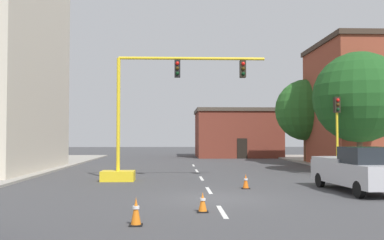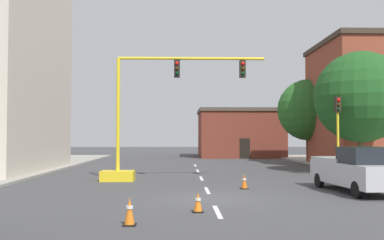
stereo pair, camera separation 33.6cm
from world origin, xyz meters
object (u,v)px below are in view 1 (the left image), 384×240
object	(u,v)px
tree_right_mid	(359,97)
traffic_light_pole_right	(337,118)
traffic_cone_roadside_b	(136,212)
traffic_cone_roadside_c	(246,182)
tree_right_far	(306,110)
traffic_cone_roadside_a	(203,202)
traffic_signal_gantry	(139,140)
pickup_truck_silver	(358,170)

from	to	relation	value
tree_right_mid	traffic_light_pole_right	bearing A→B (deg)	-135.86
traffic_cone_roadside_b	traffic_cone_roadside_c	distance (m)	9.19
tree_right_far	traffic_cone_roadside_a	size ratio (longest dim) A/B	11.83
traffic_signal_gantry	traffic_cone_roadside_a	size ratio (longest dim) A/B	13.95
traffic_light_pole_right	traffic_cone_roadside_a	distance (m)	14.91
tree_right_mid	tree_right_far	size ratio (longest dim) A/B	1.05
traffic_signal_gantry	traffic_light_pole_right	xyz separation A→B (m)	(11.69, 1.76, 1.29)
tree_right_far	pickup_truck_silver	distance (m)	20.91
tree_right_far	traffic_cone_roadside_c	bearing A→B (deg)	-114.65
traffic_signal_gantry	traffic_light_pole_right	bearing A→B (deg)	8.56
traffic_cone_roadside_a	pickup_truck_silver	bearing A→B (deg)	33.71
traffic_light_pole_right	pickup_truck_silver	bearing A→B (deg)	-104.02
traffic_cone_roadside_a	tree_right_far	bearing A→B (deg)	66.11
traffic_light_pole_right	tree_right_mid	size ratio (longest dim) A/B	0.60
traffic_light_pole_right	traffic_cone_roadside_b	distance (m)	17.63
traffic_light_pole_right	traffic_cone_roadside_c	xyz separation A→B (m)	(-6.43, -5.49, -3.19)
traffic_signal_gantry	tree_right_far	xyz separation A→B (m)	(13.90, 15.12, 2.58)
traffic_signal_gantry	traffic_cone_roadside_a	world-z (taller)	traffic_signal_gantry
tree_right_far	traffic_cone_roadside_a	world-z (taller)	tree_right_far
tree_right_mid	traffic_signal_gantry	bearing A→B (deg)	-164.00
traffic_light_pole_right	traffic_cone_roadside_c	world-z (taller)	traffic_light_pole_right
traffic_light_pole_right	tree_right_far	world-z (taller)	tree_right_far
traffic_signal_gantry	traffic_light_pole_right	size ratio (longest dim) A/B	1.87
tree_right_far	pickup_truck_silver	bearing A→B (deg)	-100.99
traffic_cone_roadside_a	traffic_signal_gantry	bearing A→B (deg)	106.26
tree_right_mid	traffic_cone_roadside_a	distance (m)	18.38
pickup_truck_silver	traffic_cone_roadside_b	bearing A→B (deg)	-143.29
tree_right_mid	traffic_cone_roadside_a	xyz separation A→B (m)	(-11.15, -13.83, -4.68)
tree_right_mid	pickup_truck_silver	world-z (taller)	tree_right_mid
tree_right_mid	traffic_cone_roadside_b	size ratio (longest dim) A/B	10.22
tree_right_far	traffic_cone_roadside_c	world-z (taller)	tree_right_far
traffic_light_pole_right	tree_right_mid	bearing A→B (deg)	44.14
traffic_light_pole_right	traffic_cone_roadside_a	xyz separation A→B (m)	(-8.83, -11.57, -3.21)
pickup_truck_silver	traffic_cone_roadside_c	bearing A→B (deg)	164.29
tree_right_far	pickup_truck_silver	xyz separation A→B (m)	(-3.92, -20.18, -3.85)
traffic_signal_gantry	tree_right_far	bearing A→B (deg)	47.39
tree_right_far	traffic_cone_roadside_b	xyz separation A→B (m)	(-13.00, -26.95, -4.44)
traffic_cone_roadside_c	tree_right_mid	bearing A→B (deg)	41.50
tree_right_far	traffic_cone_roadside_a	bearing A→B (deg)	-113.89
traffic_light_pole_right	pickup_truck_silver	world-z (taller)	traffic_light_pole_right
traffic_signal_gantry	pickup_truck_silver	size ratio (longest dim) A/B	1.62
tree_right_far	pickup_truck_silver	size ratio (longest dim) A/B	1.37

